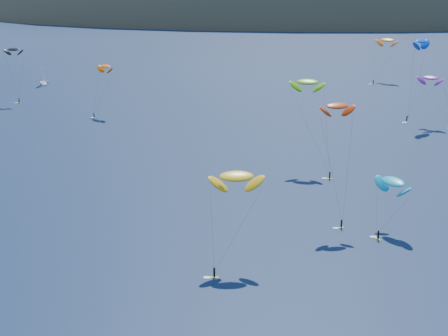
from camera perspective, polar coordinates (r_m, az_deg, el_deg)
island at (r=603.61m, az=7.79°, el=12.72°), size 730.00×300.00×210.00m
sailboat at (r=266.77m, az=-16.18°, el=7.54°), size 8.64×8.32×10.35m
kitesurfer_1 at (r=208.69m, az=-10.81°, el=9.11°), size 7.65×11.98×17.46m
kitesurfer_2 at (r=102.71m, az=1.15°, el=-0.77°), size 9.18×11.03×16.88m
kitesurfer_3 at (r=152.47m, az=7.64°, el=7.79°), size 10.37×14.64×22.74m
kitesurfer_4 at (r=202.57m, az=17.59°, el=11.00°), size 8.55×9.53×27.35m
kitesurfer_5 at (r=120.12m, az=15.21°, el=-1.21°), size 7.74×10.94×11.40m
kitesurfer_6 at (r=202.12m, az=18.37°, el=7.83°), size 11.66×11.09×16.31m
kitesurfer_9 at (r=120.43m, az=10.32°, el=5.57°), size 7.33×9.73×23.95m
kitesurfer_11 at (r=273.59m, az=14.69°, el=11.26°), size 12.14×16.24×19.26m
kitesurfer_12 at (r=234.78m, az=-18.68°, el=10.22°), size 6.73×5.24×20.30m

